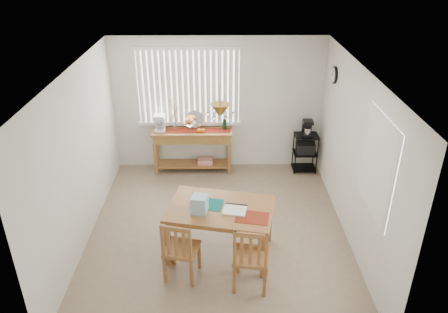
{
  "coord_description": "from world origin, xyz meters",
  "views": [
    {
      "loc": [
        0.05,
        -5.62,
        4.2
      ],
      "look_at": [
        0.1,
        0.55,
        1.05
      ],
      "focal_mm": 35.0,
      "sensor_mm": 36.0,
      "label": 1
    }
  ],
  "objects_px": {
    "sideboard": "(193,141)",
    "cart_items": "(307,128)",
    "wire_cart": "(305,149)",
    "chair_right": "(251,257)",
    "dining_table": "(221,213)",
    "chair_left": "(181,250)"
  },
  "relations": [
    {
      "from": "wire_cart",
      "to": "chair_left",
      "type": "relative_size",
      "value": 0.81
    },
    {
      "from": "sideboard",
      "to": "cart_items",
      "type": "relative_size",
      "value": 4.82
    },
    {
      "from": "sideboard",
      "to": "dining_table",
      "type": "bearing_deg",
      "value": -78.19
    },
    {
      "from": "wire_cart",
      "to": "dining_table",
      "type": "xyz_separation_m",
      "value": [
        -1.66,
        -2.51,
        0.23
      ]
    },
    {
      "from": "sideboard",
      "to": "cart_items",
      "type": "xyz_separation_m",
      "value": [
        2.18,
        -0.01,
        0.27
      ]
    },
    {
      "from": "sideboard",
      "to": "chair_left",
      "type": "relative_size",
      "value": 1.62
    },
    {
      "from": "cart_items",
      "to": "chair_right",
      "type": "height_order",
      "value": "cart_items"
    },
    {
      "from": "sideboard",
      "to": "chair_left",
      "type": "bearing_deg",
      "value": -90.11
    },
    {
      "from": "dining_table",
      "to": "chair_right",
      "type": "distance_m",
      "value": 0.84
    },
    {
      "from": "wire_cart",
      "to": "dining_table",
      "type": "relative_size",
      "value": 0.47
    },
    {
      "from": "wire_cart",
      "to": "cart_items",
      "type": "distance_m",
      "value": 0.45
    },
    {
      "from": "wire_cart",
      "to": "dining_table",
      "type": "distance_m",
      "value": 3.01
    },
    {
      "from": "sideboard",
      "to": "chair_left",
      "type": "height_order",
      "value": "chair_left"
    },
    {
      "from": "sideboard",
      "to": "chair_left",
      "type": "xyz_separation_m",
      "value": [
        -0.01,
        -3.04,
        -0.18
      ]
    },
    {
      "from": "cart_items",
      "to": "dining_table",
      "type": "relative_size",
      "value": 0.19
    },
    {
      "from": "chair_right",
      "to": "wire_cart",
      "type": "bearing_deg",
      "value": 68.52
    },
    {
      "from": "wire_cart",
      "to": "chair_right",
      "type": "relative_size",
      "value": 0.77
    },
    {
      "from": "wire_cart",
      "to": "sideboard",
      "type": "bearing_deg",
      "value": 179.58
    },
    {
      "from": "wire_cart",
      "to": "chair_left",
      "type": "height_order",
      "value": "chair_left"
    },
    {
      "from": "sideboard",
      "to": "cart_items",
      "type": "distance_m",
      "value": 2.2
    },
    {
      "from": "wire_cart",
      "to": "dining_table",
      "type": "bearing_deg",
      "value": -123.47
    },
    {
      "from": "chair_left",
      "to": "chair_right",
      "type": "bearing_deg",
      "value": -11.31
    }
  ]
}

